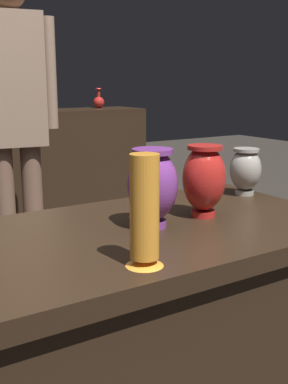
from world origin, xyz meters
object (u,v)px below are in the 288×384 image
Objects in this scene: vase_centerpiece at (152,185)px; shelf_vase_far_right at (99,101)px; vase_left_accent at (204,178)px; vase_right_accent at (245,169)px; vase_tall_behind at (145,214)px; visitor_center_back at (14,113)px.

shelf_vase_far_right reaches higher than vase_centerpiece.
vase_left_accent is at bearing 2.00° from vase_centerpiece.
vase_centerpiece is at bearing -163.04° from vase_right_accent.
vase_tall_behind is 1.49× the size of vase_right_accent.
visitor_center_back is at bearing 94.27° from vase_left_accent.
vase_centerpiece is at bearing 53.52° from vase_tall_behind.
vase_centerpiece is 1.32× the size of vase_right_accent.
vase_tall_behind is 1.63× the size of shelf_vase_far_right.
vase_tall_behind is at bearing -150.12° from vase_right_accent.
vase_left_accent is (0.18, 0.01, -0.00)m from vase_centerpiece.
vase_right_accent is at bearing 25.26° from vase_left_accent.
vase_left_accent reaches higher than vase_right_accent.
vase_centerpiece is 0.12× the size of visitor_center_back.
vase_tall_behind is at bearing -114.86° from shelf_vase_far_right.
vase_centerpiece is at bearing -178.00° from vase_left_accent.
vase_centerpiece is 1.46m from visitor_center_back.
vase_right_accent is at bearing -103.45° from shelf_vase_far_right.
vase_tall_behind reaches higher than vase_left_accent.
vase_tall_behind reaches higher than vase_centerpiece.
shelf_vase_far_right is (0.81, 2.27, 0.13)m from vase_left_accent.
vase_left_accent is 1.45m from visitor_center_back.
visitor_center_back is at bearing 86.97° from vase_centerpiece.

